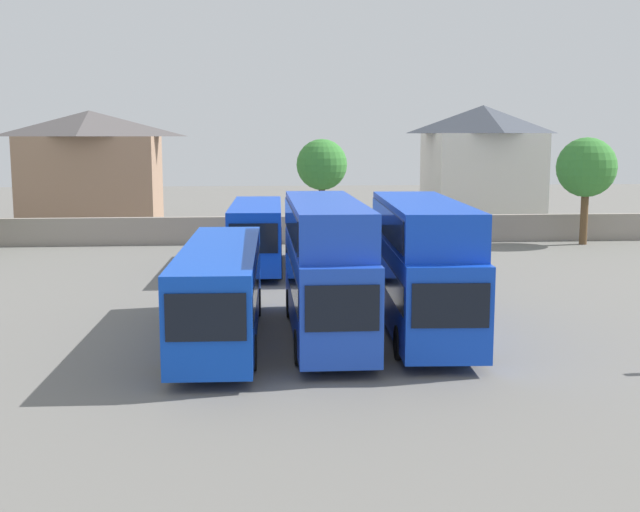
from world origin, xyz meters
name	(u,v)px	position (x,y,z in m)	size (l,w,h in m)	color
ground	(299,260)	(0.00, 18.00, 0.00)	(140.00, 140.00, 0.00)	slate
depot_boundary_wall	(293,230)	(0.00, 25.28, 0.90)	(56.00, 0.50, 1.80)	gray
bus_1	(221,287)	(-3.68, -0.07, 1.89)	(2.80, 12.06, 3.29)	blue
bus_2	(326,261)	(-0.03, 0.17, 2.71)	(2.53, 10.75, 4.80)	blue
bus_3	(422,260)	(3.41, 0.32, 2.68)	(3.13, 10.73, 4.75)	blue
bus_4	(257,232)	(-2.41, 15.21, 1.98)	(2.92, 10.65, 3.48)	blue
bus_5	(339,232)	(2.00, 15.02, 1.92)	(2.67, 10.54, 3.36)	blue
house_terrace_left	(91,169)	(-14.76, 34.68, 4.54)	(10.34, 7.01, 8.93)	#9E7A60
house_terrace_centre	(482,165)	(15.45, 35.29, 4.80)	(8.70, 8.06, 9.43)	silver
tree_left_of_lot	(322,165)	(2.13, 27.78, 5.03)	(3.49, 3.49, 6.84)	brown
tree_behind_wall	(586,168)	(18.94, 23.28, 4.98)	(3.85, 3.85, 6.96)	brown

